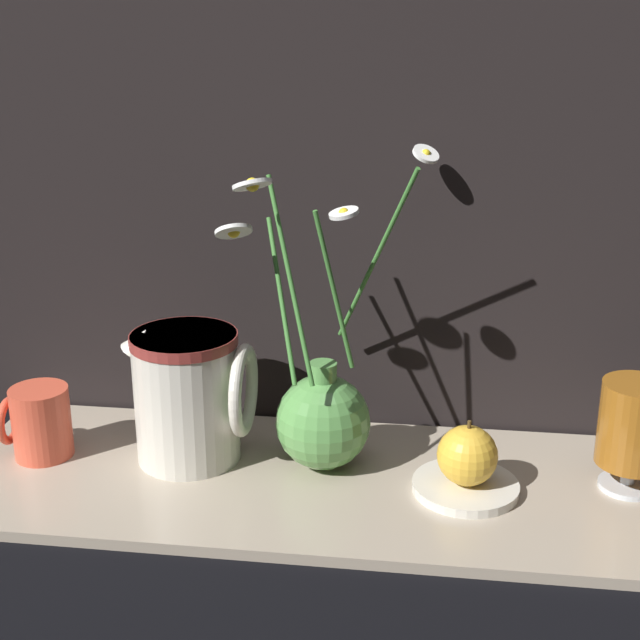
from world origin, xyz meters
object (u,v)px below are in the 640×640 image
(vase_with_flowers, at_px, (325,415))
(ceramic_pitcher, at_px, (190,392))
(yellow_mug, at_px, (39,422))
(orange_fruit, at_px, (467,455))
(tea_glass, at_px, (634,427))

(vase_with_flowers, distance_m, ceramic_pitcher, 0.15)
(yellow_mug, bearing_deg, orange_fruit, -2.22)
(vase_with_flowers, relative_size, orange_fruit, 4.80)
(yellow_mug, distance_m, orange_fruit, 0.48)
(tea_glass, bearing_deg, orange_fruit, -170.29)
(ceramic_pitcher, relative_size, orange_fruit, 2.23)
(orange_fruit, bearing_deg, tea_glass, 9.71)
(ceramic_pitcher, relative_size, tea_glass, 1.33)
(tea_glass, xyz_separation_m, orange_fruit, (-0.17, -0.03, -0.03))
(vase_with_flowers, xyz_separation_m, yellow_mug, (-0.32, -0.02, -0.02))
(yellow_mug, bearing_deg, ceramic_pitcher, 5.70)
(yellow_mug, xyz_separation_m, orange_fruit, (0.48, -0.02, 0.00))
(orange_fruit, bearing_deg, yellow_mug, 177.78)
(vase_with_flowers, height_order, orange_fruit, vase_with_flowers)
(yellow_mug, xyz_separation_m, ceramic_pitcher, (0.17, 0.02, 0.04))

